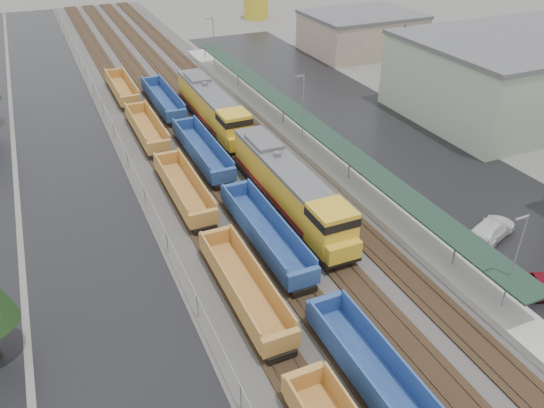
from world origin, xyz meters
The scene contains 14 objects.
ballast_strip centered at (0.00, 60.00, 0.04)m, with size 20.00×160.00×0.08m, color #302D2B.
trackbed centered at (0.00, 60.00, 0.16)m, with size 14.60×160.00×0.22m.
west_parking_lot centered at (-15.00, 60.00, 0.01)m, with size 10.00×160.00×0.02m, color black.
east_commuter_lot centered at (19.00, 50.00, 0.01)m, with size 16.00×100.00×0.02m, color black.
station_platform centered at (9.50, 50.01, 0.73)m, with size 3.00×80.00×8.00m.
chainlink_fence centered at (-9.50, 58.44, 1.61)m, with size 0.08×160.04×2.02m.
industrial_buildings centered at (37.76, 45.85, 4.25)m, with size 32.52×75.30×9.50m.
tree_east centered at (28.00, 58.00, 6.47)m, with size 4.40×4.40×10.00m.
locomotive_lead centered at (2.00, 37.56, 2.45)m, with size 3.08×20.32×4.60m.
locomotive_trail centered at (2.00, 58.56, 2.45)m, with size 3.08×20.32×4.60m.
well_string_yellow centered at (-6.00, 28.40, 1.14)m, with size 2.57×103.63×2.28m.
well_string_blue centered at (-2.00, 25.65, 1.15)m, with size 2.59×97.43×2.29m.
storage_tank centered at (29.65, 111.68, 2.66)m, with size 5.32×5.32×5.32m, color gold.
parked_car_east_c centered at (15.47, 27.26, 0.81)m, with size 5.59×2.27×1.62m, color silver.
Camera 1 is at (-15.85, 1.60, 25.33)m, focal length 35.00 mm.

